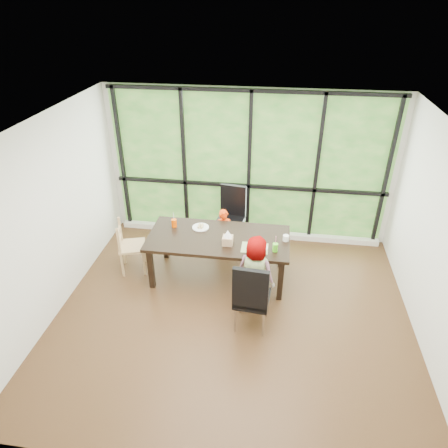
# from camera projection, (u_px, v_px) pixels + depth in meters

# --- Properties ---
(ground) EXTENTS (5.00, 5.00, 0.00)m
(ground) POSITION_uv_depth(u_px,v_px,m) (233.00, 313.00, 5.81)
(ground) COLOR black
(ground) RESTS_ON ground
(back_wall) EXTENTS (5.00, 0.00, 5.00)m
(back_wall) POSITION_uv_depth(u_px,v_px,m) (249.00, 166.00, 7.04)
(back_wall) COLOR silver
(back_wall) RESTS_ON ground
(foliage_backdrop) EXTENTS (4.80, 0.02, 2.65)m
(foliage_backdrop) POSITION_uv_depth(u_px,v_px,m) (249.00, 167.00, 7.02)
(foliage_backdrop) COLOR #26531E
(foliage_backdrop) RESTS_ON back_wall
(window_mullions) EXTENTS (4.80, 0.06, 2.65)m
(window_mullions) POSITION_uv_depth(u_px,v_px,m) (249.00, 168.00, 6.99)
(window_mullions) COLOR black
(window_mullions) RESTS_ON back_wall
(window_sill) EXTENTS (4.80, 0.12, 0.10)m
(window_sill) POSITION_uv_depth(u_px,v_px,m) (247.00, 233.00, 7.61)
(window_sill) COLOR silver
(window_sill) RESTS_ON ground
(dining_table) EXTENTS (2.24, 1.19, 0.75)m
(dining_table) POSITION_uv_depth(u_px,v_px,m) (219.00, 257.00, 6.36)
(dining_table) COLOR black
(dining_table) RESTS_ON ground
(chair_window_leather) EXTENTS (0.53, 0.53, 1.08)m
(chair_window_leather) POSITION_uv_depth(u_px,v_px,m) (230.00, 218.00, 7.12)
(chair_window_leather) COLOR black
(chair_window_leather) RESTS_ON ground
(chair_interior_leather) EXTENTS (0.50, 0.50, 1.08)m
(chair_interior_leather) POSITION_uv_depth(u_px,v_px,m) (252.00, 294.00, 5.35)
(chair_interior_leather) COLOR black
(chair_interior_leather) RESTS_ON ground
(chair_end_beech) EXTENTS (0.50, 0.52, 0.90)m
(chair_end_beech) POSITION_uv_depth(u_px,v_px,m) (132.00, 246.00, 6.50)
(chair_end_beech) COLOR tan
(chair_end_beech) RESTS_ON ground
(child_toddler) EXTENTS (0.36, 0.28, 0.88)m
(child_toddler) POSITION_uv_depth(u_px,v_px,m) (224.00, 233.00, 6.85)
(child_toddler) COLOR #FF3E07
(child_toddler) RESTS_ON ground
(child_older) EXTENTS (0.65, 0.53, 1.15)m
(child_older) POSITION_uv_depth(u_px,v_px,m) (257.00, 273.00, 5.70)
(child_older) COLOR gray
(child_older) RESTS_ON ground
(placemat) EXTENTS (0.39, 0.29, 0.01)m
(placemat) POSITION_uv_depth(u_px,v_px,m) (255.00, 248.00, 5.91)
(placemat) COLOR tan
(placemat) RESTS_ON dining_table
(plate_far) EXTENTS (0.27, 0.27, 0.02)m
(plate_far) POSITION_uv_depth(u_px,v_px,m) (201.00, 227.00, 6.41)
(plate_far) COLOR white
(plate_far) RESTS_ON dining_table
(plate_near) EXTENTS (0.27, 0.27, 0.02)m
(plate_near) POSITION_uv_depth(u_px,v_px,m) (259.00, 248.00, 5.91)
(plate_near) COLOR white
(plate_near) RESTS_ON dining_table
(orange_cup) EXTENTS (0.08, 0.08, 0.13)m
(orange_cup) POSITION_uv_depth(u_px,v_px,m) (174.00, 223.00, 6.41)
(orange_cup) COLOR #F44E00
(orange_cup) RESTS_ON dining_table
(green_cup) EXTENTS (0.08, 0.08, 0.13)m
(green_cup) POSITION_uv_depth(u_px,v_px,m) (275.00, 247.00, 5.82)
(green_cup) COLOR #51CD20
(green_cup) RESTS_ON dining_table
(white_mug) EXTENTS (0.09, 0.09, 0.09)m
(white_mug) POSITION_uv_depth(u_px,v_px,m) (286.00, 238.00, 6.06)
(white_mug) COLOR white
(white_mug) RESTS_ON dining_table
(tissue_box) EXTENTS (0.15, 0.15, 0.13)m
(tissue_box) POSITION_uv_depth(u_px,v_px,m) (228.00, 240.00, 5.97)
(tissue_box) COLOR tan
(tissue_box) RESTS_ON dining_table
(crepe_rolls_far) EXTENTS (0.10, 0.12, 0.04)m
(crepe_rolls_far) POSITION_uv_depth(u_px,v_px,m) (201.00, 226.00, 6.39)
(crepe_rolls_far) COLOR tan
(crepe_rolls_far) RESTS_ON plate_far
(crepe_rolls_near) EXTENTS (0.05, 0.12, 0.04)m
(crepe_rolls_near) POSITION_uv_depth(u_px,v_px,m) (259.00, 246.00, 5.90)
(crepe_rolls_near) COLOR tan
(crepe_rolls_near) RESTS_ON plate_near
(straw_white) EXTENTS (0.01, 0.04, 0.20)m
(straw_white) POSITION_uv_depth(u_px,v_px,m) (174.00, 217.00, 6.36)
(straw_white) COLOR white
(straw_white) RESTS_ON orange_cup
(straw_pink) EXTENTS (0.01, 0.04, 0.20)m
(straw_pink) POSITION_uv_depth(u_px,v_px,m) (276.00, 241.00, 5.76)
(straw_pink) COLOR pink
(straw_pink) RESTS_ON green_cup
(tissue) EXTENTS (0.12, 0.12, 0.11)m
(tissue) POSITION_uv_depth(u_px,v_px,m) (228.00, 234.00, 5.91)
(tissue) COLOR white
(tissue) RESTS_ON tissue_box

